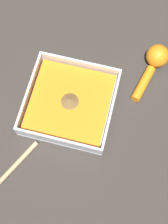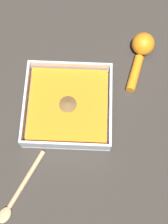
{
  "view_description": "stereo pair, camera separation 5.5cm",
  "coord_description": "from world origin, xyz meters",
  "views": [
    {
      "loc": [
        -0.13,
        0.33,
        0.78
      ],
      "look_at": [
        -0.06,
        0.06,
        0.03
      ],
      "focal_mm": 50.0,
      "sensor_mm": 36.0,
      "label": 1
    },
    {
      "loc": [
        -0.07,
        0.33,
        0.78
      ],
      "look_at": [
        -0.06,
        0.06,
        0.03
      ],
      "focal_mm": 50.0,
      "sensor_mm": 36.0,
      "label": 2
    }
  ],
  "objects": [
    {
      "name": "lemon_squeezer",
      "position": [
        -0.21,
        -0.12,
        0.03
      ],
      "size": [
        0.08,
        0.17,
        0.06
      ],
      "rotation": [
        0.0,
        0.0,
        4.46
      ],
      "color": "orange",
      "rests_on": "ground_plane"
    },
    {
      "name": "square_dish",
      "position": [
        -0.02,
        0.05,
        0.02
      ],
      "size": [
        0.22,
        0.22,
        0.05
      ],
      "color": "silver",
      "rests_on": "ground_plane"
    },
    {
      "name": "wooden_spoon",
      "position": [
        0.09,
        0.26,
        0.01
      ],
      "size": [
        0.11,
        0.18,
        0.01
      ],
      "rotation": [
        0.0,
        0.0,
        1.1
      ],
      "color": "tan",
      "rests_on": "ground_plane"
    },
    {
      "name": "ground_plane",
      "position": [
        0.0,
        0.0,
        0.0
      ],
      "size": [
        4.0,
        4.0,
        0.0
      ],
      "primitive_type": "plane",
      "color": "#332D28"
    }
  ]
}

